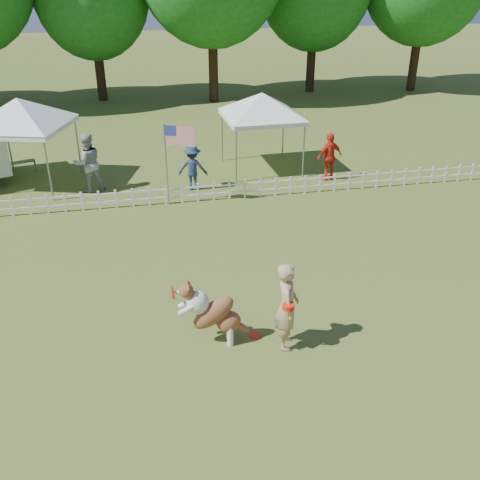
{
  "coord_description": "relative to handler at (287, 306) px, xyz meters",
  "views": [
    {
      "loc": [
        -1.57,
        -8.45,
        6.53
      ],
      "look_at": [
        0.57,
        2.0,
        1.1
      ],
      "focal_mm": 40.0,
      "sensor_mm": 36.0,
      "label": 1
    }
  ],
  "objects": [
    {
      "name": "ground",
      "position": [
        -0.96,
        0.46,
        -0.9
      ],
      "size": [
        120.0,
        120.0,
        0.0
      ],
      "primitive_type": "plane",
      "color": "#415B1C",
      "rests_on": "ground"
    },
    {
      "name": "picket_fence",
      "position": [
        -0.96,
        7.46,
        -0.6
      ],
      "size": [
        22.0,
        0.08,
        0.6
      ],
      "primitive_type": null,
      "color": "white",
      "rests_on": "ground"
    },
    {
      "name": "handler",
      "position": [
        0.0,
        0.0,
        0.0
      ],
      "size": [
        0.56,
        0.73,
        1.8
      ],
      "primitive_type": "imported",
      "rotation": [
        0.0,
        0.0,
        1.36
      ],
      "color": "tan",
      "rests_on": "ground"
    },
    {
      "name": "dog",
      "position": [
        -1.32,
        0.35,
        -0.21
      ],
      "size": [
        1.37,
        0.56,
        1.38
      ],
      "primitive_type": null,
      "rotation": [
        0.0,
        0.0,
        -0.09
      ],
      "color": "brown",
      "rests_on": "ground"
    },
    {
      "name": "frisbee_on_turf",
      "position": [
        -0.51,
        0.39,
        -0.89
      ],
      "size": [
        0.27,
        0.27,
        0.02
      ],
      "primitive_type": "cylinder",
      "rotation": [
        0.0,
        0.0,
        -0.2
      ],
      "color": "red",
      "rests_on": "ground"
    },
    {
      "name": "canopy_tent_left",
      "position": [
        -6.02,
        10.04,
        0.52
      ],
      "size": [
        3.43,
        3.43,
        2.84
      ],
      "primitive_type": null,
      "rotation": [
        0.0,
        0.0,
        -0.29
      ],
      "color": "white",
      "rests_on": "ground"
    },
    {
      "name": "canopy_tent_right",
      "position": [
        1.95,
        10.12,
        0.44
      ],
      "size": [
        2.65,
        2.65,
        2.67
      ],
      "primitive_type": null,
      "rotation": [
        0.0,
        0.0,
        0.03
      ],
      "color": "white",
      "rests_on": "ground"
    },
    {
      "name": "flag_pole",
      "position": [
        -1.63,
        7.41,
        0.37
      ],
      "size": [
        0.95,
        0.45,
        2.54
      ],
      "primitive_type": null,
      "rotation": [
        0.0,
        0.0,
        -0.38
      ],
      "color": "gray",
      "rests_on": "ground"
    },
    {
      "name": "spectator_a",
      "position": [
        -4.03,
        9.08,
        0.06
      ],
      "size": [
        1.1,
        0.97,
        1.91
      ],
      "primitive_type": "imported",
      "rotation": [
        0.0,
        0.0,
        3.44
      ],
      "color": "#A5A5AA",
      "rests_on": "ground"
    },
    {
      "name": "spectator_b",
      "position": [
        -0.72,
        8.54,
        -0.15
      ],
      "size": [
        1.07,
        0.77,
        1.49
      ],
      "primitive_type": "imported",
      "rotation": [
        0.0,
        0.0,
        2.89
      ],
      "color": "#22314A",
      "rests_on": "ground"
    },
    {
      "name": "spectator_c",
      "position": [
        3.96,
        8.52,
        -0.08
      ],
      "size": [
        1.03,
        0.62,
        1.64
      ],
      "primitive_type": "imported",
      "rotation": [
        0.0,
        0.0,
        3.39
      ],
      "color": "red",
      "rests_on": "ground"
    },
    {
      "name": "tree_center_left",
      "position": [
        -3.96,
        22.96,
        4.0
      ],
      "size": [
        6.0,
        6.0,
        9.8
      ],
      "primitive_type": null,
      "color": "#1A5D1A",
      "rests_on": "ground"
    }
  ]
}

